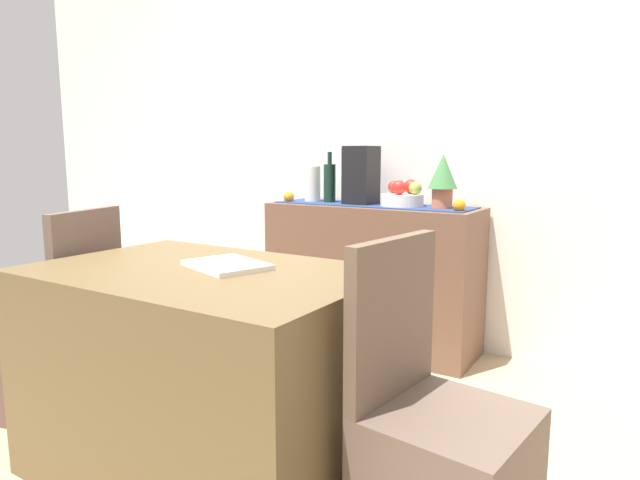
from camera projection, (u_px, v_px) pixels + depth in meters
name	position (u px, v px, depth m)	size (l,w,h in m)	color
ground_plane	(272.00, 403.00, 2.52)	(6.40, 6.40, 0.02)	tan
room_wall_rear	(387.00, 116.00, 3.30)	(6.40, 0.06, 2.70)	silver
sideboard_console	(371.00, 276.00, 3.21)	(1.23, 0.42, 0.84)	brown
table_runner	(372.00, 205.00, 3.14)	(1.16, 0.32, 0.01)	navy
fruit_bowl	(402.00, 200.00, 3.04)	(0.24, 0.24, 0.06)	white
apple_right	(399.00, 187.00, 2.99)	(0.08, 0.08, 0.08)	red
apple_left	(411.00, 187.00, 3.07)	(0.08, 0.08, 0.08)	red
apple_center	(394.00, 187.00, 3.10)	(0.07, 0.07, 0.07)	red
apple_rear	(415.00, 188.00, 2.99)	(0.07, 0.07, 0.07)	#8CA643
wine_bottle	(330.00, 183.00, 3.28)	(0.07, 0.07, 0.30)	#153022
coffee_maker	(361.00, 176.00, 3.16)	(0.16, 0.18, 0.34)	black
ceramic_vase	(313.00, 184.00, 3.34)	(0.10, 0.10, 0.22)	silver
potted_plant	(443.00, 178.00, 2.90)	(0.15, 0.15, 0.29)	#BB6747
orange_loose_far	(289.00, 197.00, 3.34)	(0.07, 0.07, 0.07)	orange
orange_loose_end	(459.00, 205.00, 2.79)	(0.06, 0.06, 0.06)	orange
dining_table	(206.00, 373.00, 1.91)	(1.18, 0.77, 0.74)	brown
open_book	(227.00, 265.00, 1.88)	(0.28, 0.21, 0.02)	white
chair_near_window	(62.00, 354.00, 2.38)	(0.49, 0.49, 0.90)	brown
chair_by_corner	(441.00, 476.00, 1.48)	(0.45, 0.45, 0.90)	brown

